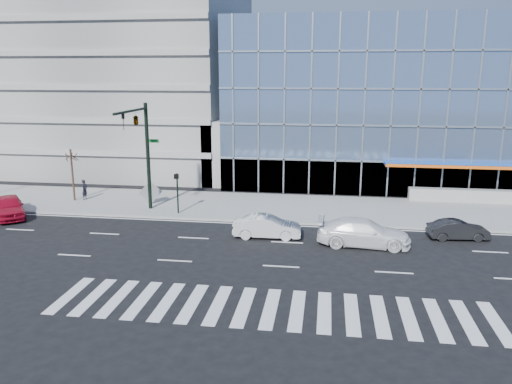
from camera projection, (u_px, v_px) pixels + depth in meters
ground at (287, 242)px, 31.01m from camera, size 160.00×160.00×0.00m
sidewalk at (296, 208)px, 38.69m from camera, size 120.00×8.00×0.15m
theatre_building at (441, 100)px, 52.34m from camera, size 42.00×26.00×15.00m
parking_garage at (131, 75)px, 56.47m from camera, size 24.00×24.00×20.00m
ramp_block at (241, 150)px, 48.46m from camera, size 6.00×8.00×6.00m
tower_backdrop at (165, 0)px, 96.95m from camera, size 14.00×14.00×48.00m
traffic_signal at (140, 132)px, 35.49m from camera, size 1.14×5.74×8.00m
ped_signal_post at (177, 187)px, 36.44m from camera, size 0.30×0.33×3.00m
street_tree_near at (71, 156)px, 39.84m from camera, size 1.10×1.10×4.23m
white_suv at (364, 233)px, 30.30m from camera, size 5.72×2.55×1.63m
white_sedan at (267, 227)px, 31.81m from camera, size 4.39×1.71×1.42m
dark_sedan at (458, 230)px, 31.48m from camera, size 3.85×1.69×1.23m
red_sedan at (9, 207)px, 36.20m from camera, size 4.36×4.91×1.61m
pedestrian at (85, 190)px, 40.70m from camera, size 0.44×0.63×1.65m
tilted_panel at (150, 192)px, 39.36m from camera, size 1.73×0.72×1.84m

